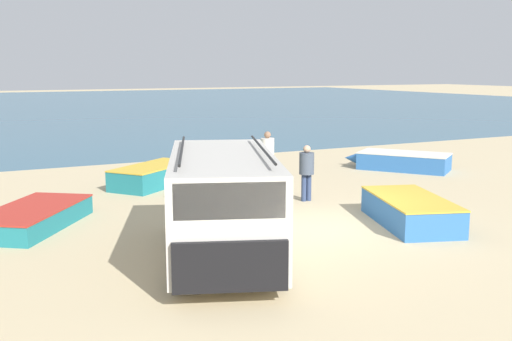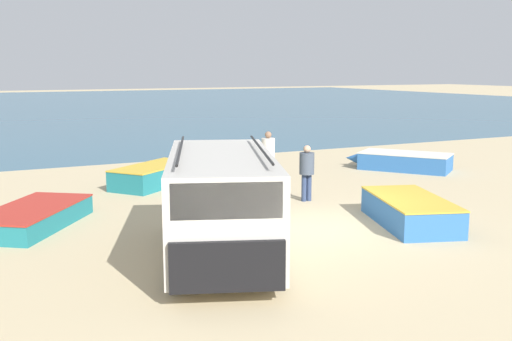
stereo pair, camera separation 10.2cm
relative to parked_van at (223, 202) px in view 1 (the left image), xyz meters
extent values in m
plane|color=tan|center=(3.33, 1.12, -1.17)|extent=(200.00, 200.00, 0.00)
cube|color=#33607A|center=(3.33, 53.12, -1.17)|extent=(120.00, 80.00, 0.01)
cube|color=beige|center=(0.01, 0.03, 0.02)|extent=(3.63, 5.36, 1.83)
cube|color=black|center=(-0.89, -2.34, -0.48)|extent=(1.75, 0.75, 0.83)
cube|color=#1E232D|center=(-0.86, -2.27, 0.57)|extent=(1.67, 0.68, 0.59)
cylinder|color=black|center=(0.28, -1.72, -0.79)|extent=(0.48, 0.79, 0.76)
cylinder|color=black|center=(-1.35, -1.11, -0.79)|extent=(0.48, 0.79, 0.76)
cylinder|color=black|center=(1.37, 1.16, -0.79)|extent=(0.48, 0.79, 0.76)
cylinder|color=black|center=(-0.26, 1.78, -0.79)|extent=(0.48, 0.79, 0.76)
cylinder|color=black|center=(0.74, -0.25, 1.06)|extent=(1.49, 3.83, 0.05)
cylinder|color=black|center=(-0.72, 0.30, 1.06)|extent=(1.49, 3.83, 0.05)
cube|color=#1E757F|center=(1.03, 8.05, -0.86)|extent=(3.31, 3.01, 0.63)
cone|color=#1E757F|center=(2.53, 9.21, -0.86)|extent=(0.91, 0.90, 0.60)
cube|color=gold|center=(1.03, 8.05, -0.61)|extent=(0.94, 1.13, 0.05)
cube|color=gold|center=(1.03, 8.05, -0.52)|extent=(3.35, 3.04, 0.04)
cube|color=#2D66AD|center=(10.38, 6.85, -0.87)|extent=(3.18, 3.53, 0.61)
cone|color=#2D66AD|center=(9.20, 8.43, -0.87)|extent=(0.89, 0.92, 0.58)
cube|color=silver|center=(10.38, 6.85, -0.63)|extent=(1.27, 1.01, 0.05)
cube|color=silver|center=(10.38, 6.85, -0.54)|extent=(3.21, 3.56, 0.04)
cube|color=#2D66AD|center=(5.19, 0.48, -0.86)|extent=(2.38, 3.38, 0.64)
cone|color=#2D66AD|center=(5.79, 2.25, -0.86)|extent=(0.79, 0.83, 0.60)
cube|color=gold|center=(5.19, 0.48, -0.60)|extent=(1.36, 0.62, 0.05)
cube|color=gold|center=(5.19, 0.48, -0.52)|extent=(2.41, 3.42, 0.04)
cube|color=#1E757F|center=(-3.13, 4.29, -0.95)|extent=(3.20, 3.61, 0.46)
cone|color=#1E757F|center=(-1.97, 5.93, -0.95)|extent=(0.77, 0.84, 0.43)
cube|color=#B22D23|center=(-3.13, 4.29, -0.78)|extent=(1.31, 1.01, 0.05)
cube|color=#B22D23|center=(-3.13, 4.29, -0.70)|extent=(3.23, 3.65, 0.04)
cylinder|color=navy|center=(4.37, 3.87, -0.78)|extent=(0.15, 0.15, 0.78)
cylinder|color=navy|center=(4.20, 3.87, -0.78)|extent=(0.15, 0.15, 0.78)
cylinder|color=#424C5B|center=(4.28, 3.87, -0.08)|extent=(0.43, 0.43, 0.62)
sphere|color=tan|center=(4.28, 3.87, 0.34)|extent=(0.21, 0.21, 0.21)
cylinder|color=#5B564C|center=(4.55, 6.92, -0.76)|extent=(0.16, 0.16, 0.83)
cylinder|color=#5B564C|center=(4.71, 6.99, -0.76)|extent=(0.16, 0.16, 0.83)
cylinder|color=silver|center=(4.63, 6.95, -0.02)|extent=(0.45, 0.45, 0.66)
sphere|color=#8C664C|center=(4.63, 6.95, 0.42)|extent=(0.22, 0.22, 0.22)
cylinder|color=#38383D|center=(1.15, 4.16, -0.74)|extent=(0.16, 0.16, 0.86)
cylinder|color=#38383D|center=(1.30, 4.25, -0.74)|extent=(0.16, 0.16, 0.86)
cylinder|color=#2D6B3D|center=(1.23, 4.20, 0.03)|extent=(0.47, 0.47, 0.68)
sphere|color=tan|center=(1.23, 4.20, 0.48)|extent=(0.23, 0.23, 0.23)
camera|label=1|loc=(-4.55, -10.59, 2.60)|focal=42.00mm
camera|label=2|loc=(-4.46, -10.64, 2.60)|focal=42.00mm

